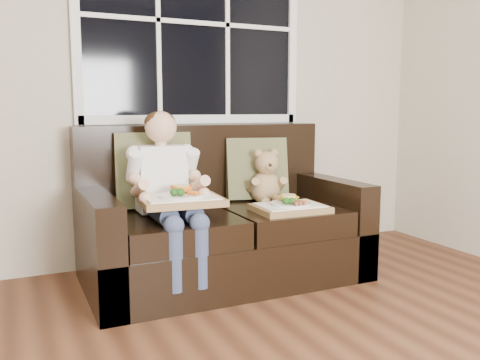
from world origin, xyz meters
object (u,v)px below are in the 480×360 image
child (166,180)px  tray_left (182,199)px  loveseat (220,228)px  tray_right (290,207)px  teddy_bear (266,180)px

child → tray_left: size_ratio=1.98×
loveseat → tray_left: loveseat is taller
loveseat → tray_right: loveseat is taller
child → tray_right: bearing=-14.9°
loveseat → teddy_bear: loveseat is taller
child → tray_left: (0.03, -0.17, -0.08)m
teddy_bear → tray_left: size_ratio=0.79×
loveseat → tray_right: (0.33, -0.31, 0.17)m
child → tray_right: size_ratio=2.13×
loveseat → child: bearing=-162.3°
teddy_bear → tray_left: bearing=-144.9°
tray_left → tray_right: bearing=3.2°
loveseat → teddy_bear: (0.34, 0.02, 0.29)m
tray_right → child: bearing=167.1°
tray_right → tray_left: bearing=-179.5°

